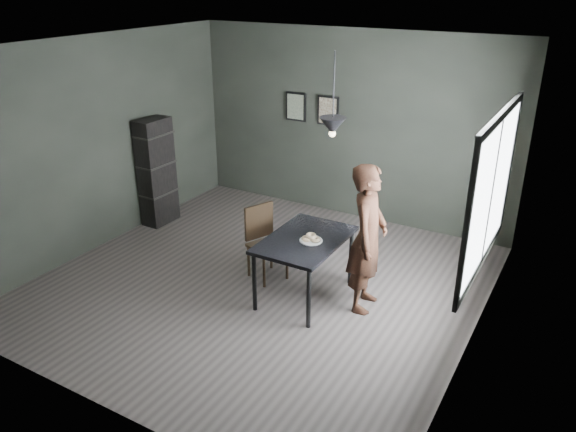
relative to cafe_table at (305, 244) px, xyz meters
The scene contains 13 objects.
ground 0.90m from the cafe_table, behind, with size 5.00×5.00×0.00m, color #342F2D.
back_wall 2.67m from the cafe_table, 103.50° to the left, with size 5.00×0.10×2.80m, color black.
ceiling 2.21m from the cafe_table, behind, with size 5.00×5.00×0.02m.
window_assembly 2.10m from the cafe_table, ahead, with size 0.04×1.96×1.56m.
cafe_table is the anchor object (origin of this frame).
white_plate 0.14m from the cafe_table, 23.96° to the right, with size 0.23×0.23×0.01m, color white.
donut_pile 0.17m from the cafe_table, 23.96° to the right, with size 0.21×0.17×0.09m.
woman 0.73m from the cafe_table, 13.01° to the left, with size 0.62×0.41×1.69m, color black.
wood_chair 0.72m from the cafe_table, 164.16° to the left, with size 0.52×0.52×0.92m.
shelf_unit 3.03m from the cafe_table, 164.65° to the left, with size 0.30×0.53×1.59m, color black.
pendant_lamp 1.41m from the cafe_table, 21.80° to the left, with size 0.28×0.28×0.86m.
framed_print_left 3.03m from the cafe_table, 121.30° to the left, with size 0.34×0.04×0.44m.
framed_print_right 2.80m from the cafe_table, 111.06° to the left, with size 0.34×0.04×0.44m.
Camera 1 is at (3.27, -5.03, 3.51)m, focal length 35.00 mm.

